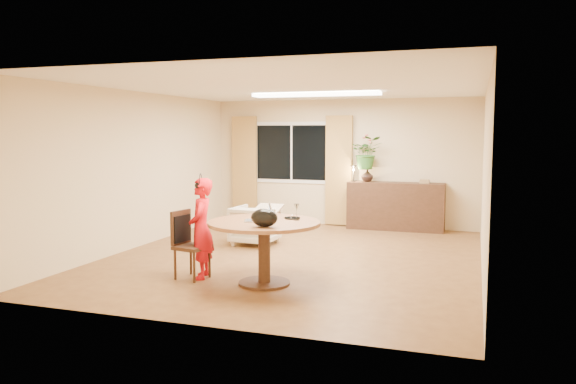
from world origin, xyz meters
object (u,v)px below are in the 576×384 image
Objects in this scene: dining_table at (264,235)px; sideboard at (396,206)px; armchair at (255,225)px; child at (201,228)px; dining_chair at (192,245)px.

sideboard reaches higher than dining_table.
armchair is at bearing -132.77° from sideboard.
armchair is (-0.17, 2.32, -0.33)m from child.
sideboard reaches higher than dining_chair.
dining_chair is at bearing -71.77° from child.
dining_chair is 1.22× the size of armchair.
child is at bearing 177.89° from dining_table.
dining_table is at bearing -102.45° from sideboard.
dining_table is 0.90m from child.
child is (0.10, 0.07, 0.22)m from dining_chair.
dining_chair is 0.48× the size of sideboard.
armchair is (-0.07, 2.39, -0.11)m from dining_chair.
sideboard is (1.02, 4.61, -0.16)m from dining_table.
dining_table is 1.07× the size of child.
child is 0.70× the size of sideboard.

